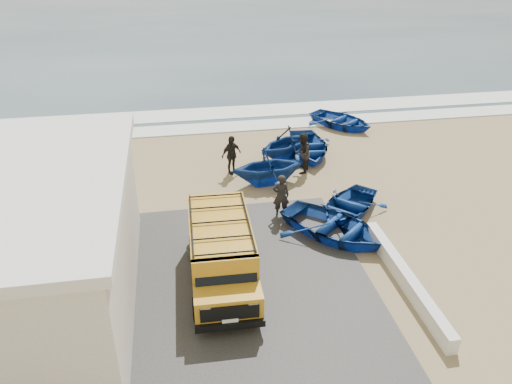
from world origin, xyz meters
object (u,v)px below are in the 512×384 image
boat_near_right (348,205)px  boat_far_right (341,120)px  van (221,251)px  boat_mid_right (307,147)px  fisherman_middle (302,153)px  fisherman_front (281,196)px  boat_mid_left (268,166)px  boat_near_left (334,227)px  parapet (405,279)px  fisherman_back (231,155)px  boat_far_left (285,143)px

boat_near_right → boat_far_right: (2.82, 9.33, 0.04)m
van → boat_far_right: 15.18m
boat_near_right → boat_mid_right: 5.88m
van → fisherman_middle: van is taller
boat_mid_right → fisherman_front: size_ratio=2.27×
boat_mid_left → boat_near_right: bearing=-146.6°
boat_near_left → fisherman_middle: (0.19, 5.52, 0.52)m
parapet → boat_near_right: bearing=93.9°
parapet → fisherman_back: size_ratio=3.27×
boat_far_right → fisherman_front: bearing=-158.6°
boat_near_left → fisherman_middle: 5.55m
parapet → boat_mid_right: 10.56m
boat_far_left → fisherman_back: size_ratio=1.70×
boat_near_right → fisherman_back: bearing=177.5°
parapet → boat_near_left: size_ratio=1.43×
boat_near_right → fisherman_middle: 4.12m
van → boat_far_left: size_ratio=1.61×
boat_far_left → boat_far_right: boat_far_left is taller
fisherman_front → boat_near_right: bearing=-179.9°
fisherman_middle → boat_far_left: bearing=-138.3°
boat_mid_right → fisherman_middle: (-0.78, -1.90, 0.53)m
van → fisherman_middle: bearing=59.8°
parapet → fisherman_back: 10.16m
boat_far_left → boat_far_right: 5.53m
boat_mid_left → fisherman_front: 2.82m
boat_far_left → fisherman_back: (-2.82, -1.19, 0.10)m
boat_far_right → boat_far_left: bearing=-175.5°
fisherman_front → boat_near_left: bearing=137.8°
boat_far_right → fisherman_front: fisherman_front is taller
boat_mid_left → fisherman_back: (-1.46, 1.36, 0.06)m
parapet → boat_near_left: boat_near_left is taller
fisherman_back → boat_near_right: bearing=-77.8°
boat_near_left → boat_far_right: (3.88, 10.87, -0.04)m
boat_far_right → van: bearing=-160.3°
van → boat_mid_left: van is taller
boat_near_right → boat_mid_right: bearing=135.8°
boat_far_right → fisherman_middle: 6.52m
van → boat_mid_right: bearing=61.6°
boat_mid_right → fisherman_back: (-4.01, -1.42, 0.49)m
parapet → boat_far_right: boat_far_right is taller
fisherman_middle → fisherman_back: (-3.23, 0.48, -0.04)m
boat_far_left → fisherman_back: 3.06m
boat_mid_left → fisherman_back: 2.00m
van → boat_mid_left: size_ratio=1.54×
parapet → fisherman_middle: 8.75m
fisherman_middle → fisherman_back: size_ratio=1.04×
boat_near_left → boat_near_right: size_ratio=1.21×
boat_near_right → boat_far_left: boat_far_left is taller
fisherman_front → fisherman_middle: size_ratio=0.94×
fisherman_middle → boat_near_left: bearing=25.8°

